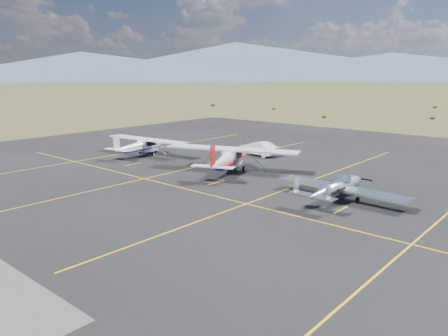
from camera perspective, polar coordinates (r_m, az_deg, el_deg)
ground at (r=33.84m, az=11.93°, el=-3.01°), size 1600.00×1600.00×0.00m
apron at (r=37.59m, az=2.58°, el=-1.20°), size 72.00×72.00×0.02m
aircraft_low_wing at (r=31.41m, az=14.60°, el=-2.45°), size 6.91×9.65×2.10m
aircraft_cessna at (r=38.84m, az=0.49°, el=1.35°), size 8.79×12.02×3.12m
aircraft_plain at (r=47.66m, az=-10.93°, el=2.95°), size 6.36×10.55×2.66m
sedan at (r=47.38m, az=4.49°, el=2.56°), size 1.80×4.59×1.49m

